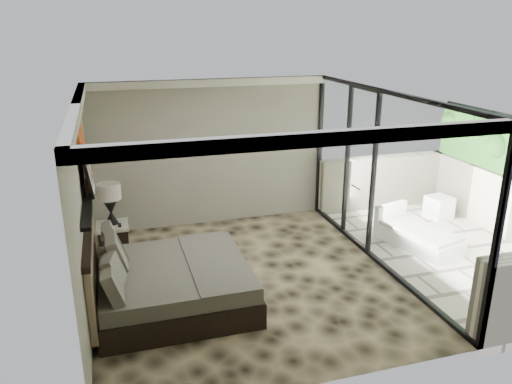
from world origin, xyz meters
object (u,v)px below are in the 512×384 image
object	(u,v)px
bed	(166,282)
table_lamp	(110,198)
lounger	(416,235)
nightstand	(113,238)
ottoman	(439,207)

from	to	relation	value
bed	table_lamp	xyz separation A→B (m)	(-0.66, 1.99, 0.63)
bed	lounger	distance (m)	4.56
nightstand	lounger	distance (m)	5.30
nightstand	ottoman	world-z (taller)	nightstand
bed	table_lamp	size ratio (longest dim) A/B	3.01
ottoman	table_lamp	bearing A→B (deg)	177.95
nightstand	lounger	bearing A→B (deg)	5.74
table_lamp	lounger	bearing A→B (deg)	-13.63
table_lamp	nightstand	bearing A→B (deg)	-92.92
lounger	ottoman	bearing A→B (deg)	25.34
ottoman	lounger	bearing A→B (deg)	-139.66
nightstand	table_lamp	xyz separation A→B (m)	(0.00, 0.04, 0.71)
nightstand	ottoman	xyz separation A→B (m)	(6.37, -0.19, -0.04)
lounger	table_lamp	bearing A→B (deg)	151.37
nightstand	table_lamp	distance (m)	0.71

